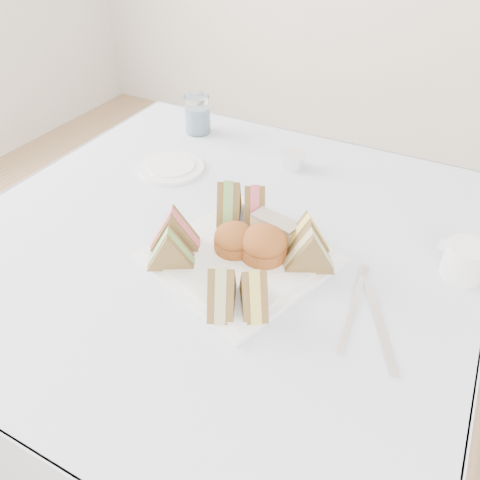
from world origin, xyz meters
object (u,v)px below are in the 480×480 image
at_px(water_glass, 197,115).
at_px(creamer_jug, 465,261).
at_px(serving_plate, 240,258).
at_px(table, 222,349).

xyz_separation_m(water_glass, creamer_jug, (0.74, -0.29, -0.02)).
distance_m(serving_plate, creamer_jug, 0.40).
bearing_deg(table, creamer_jug, 11.52).
bearing_deg(serving_plate, water_glass, 148.60).
bearing_deg(table, water_glass, 126.31).
height_order(table, creamer_jug, creamer_jug).
xyz_separation_m(serving_plate, water_glass, (-0.36, 0.44, 0.05)).
bearing_deg(creamer_jug, water_glass, 172.30).
bearing_deg(creamer_jug, table, -154.94).
xyz_separation_m(table, serving_plate, (0.08, -0.06, 0.38)).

